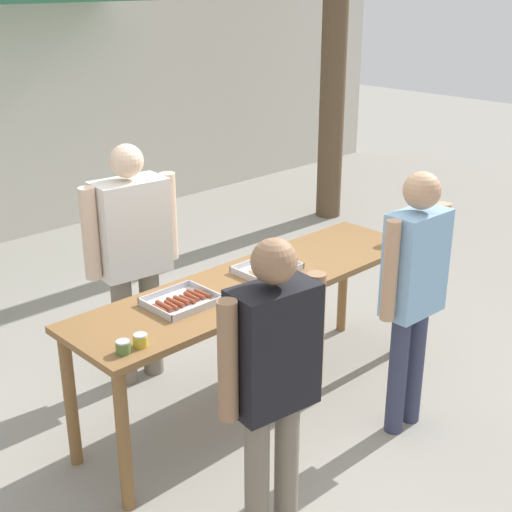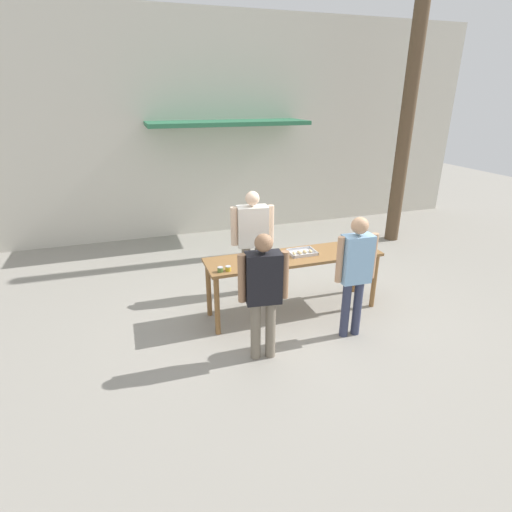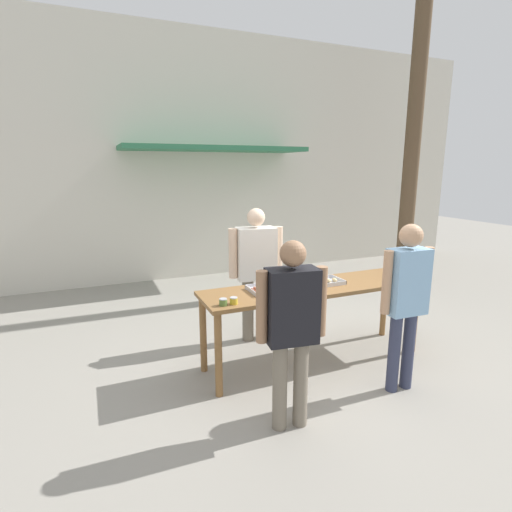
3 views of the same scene
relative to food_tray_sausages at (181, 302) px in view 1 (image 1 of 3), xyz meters
The scene contains 10 objects.
ground_plane 1.03m from the food_tray_sausages, ahead, with size 24.00×24.00×0.00m, color gray.
serving_table 0.56m from the food_tray_sausages, ahead, with size 2.47×0.64×0.86m.
food_tray_sausages is the anchor object (origin of this frame).
food_tray_buns 0.68m from the food_tray_sausages, ahead, with size 0.37×0.28×0.05m.
condiment_jar_mustard 0.60m from the food_tray_sausages, 156.20° to the right, with size 0.07×0.07×0.07m.
condiment_jar_ketchup 0.51m from the food_tray_sausages, 151.53° to the right, with size 0.07×0.07×0.07m.
beer_cup 1.66m from the food_tray_sausages, ahead, with size 0.08×0.08×0.12m.
person_server_behind_table 0.76m from the food_tray_sausages, 75.51° to the left, with size 0.66×0.30×1.62m.
person_customer_holding_hotdog 0.97m from the food_tray_sausages, 103.48° to the right, with size 0.57×0.27×1.56m.
person_customer_with_cup 1.32m from the food_tray_sausages, 40.33° to the right, with size 0.54×0.22×1.60m.
Camera 1 is at (-2.76, -2.85, 2.57)m, focal length 50.00 mm.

